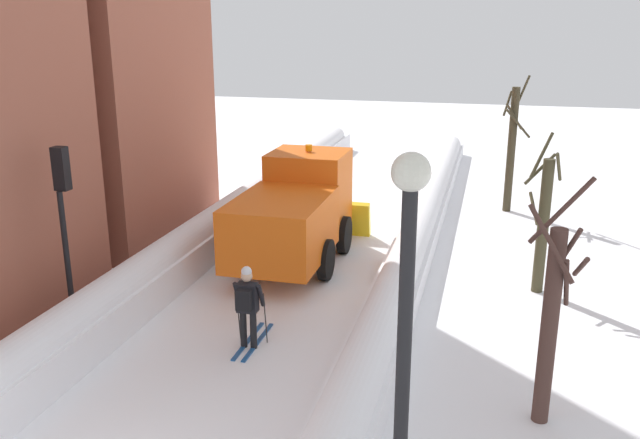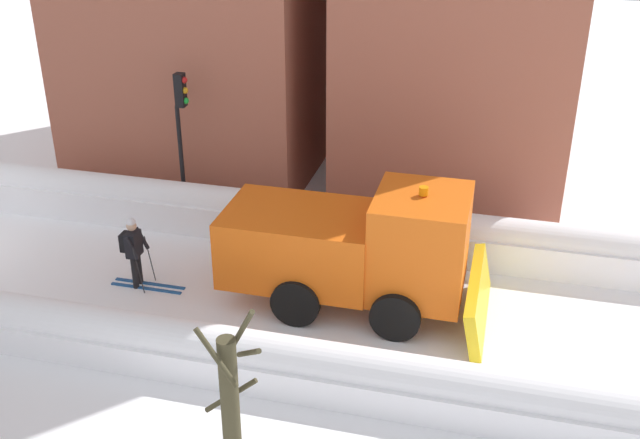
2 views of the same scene
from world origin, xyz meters
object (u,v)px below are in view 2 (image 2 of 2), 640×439
plow_truck (358,247)px  bare_tree_mid (232,426)px  traffic_light_pole (181,118)px  skier (134,249)px

plow_truck → bare_tree_mid: bare_tree_mid is taller
plow_truck → traffic_light_pole: size_ratio=1.45×
skier → traffic_light_pole: traffic_light_pole is taller
plow_truck → bare_tree_mid: bearing=-4.7°
plow_truck → traffic_light_pole: bearing=-120.9°
plow_truck → skier: 5.29m
traffic_light_pole → bare_tree_mid: bearing=27.1°
plow_truck → bare_tree_mid: size_ratio=1.50×
plow_truck → bare_tree_mid: (6.50, -0.54, 0.35)m
bare_tree_mid → plow_truck: bearing=175.3°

